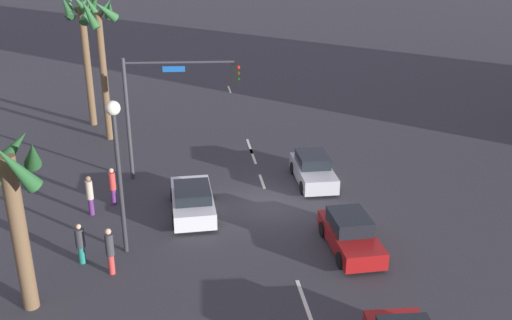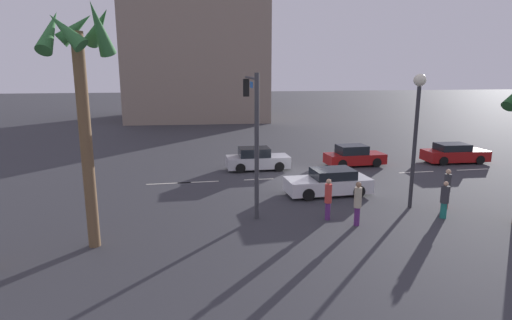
{
  "view_description": "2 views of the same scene",
  "coord_description": "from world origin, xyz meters",
  "px_view_note": "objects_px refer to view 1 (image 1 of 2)",
  "views": [
    {
      "loc": [
        -24.19,
        3.91,
        12.02
      ],
      "look_at": [
        2.57,
        0.35,
        1.33
      ],
      "focal_mm": 40.16,
      "sensor_mm": 36.0,
      "label": 1
    },
    {
      "loc": [
        7.3,
        24.0,
        6.44
      ],
      "look_at": [
        2.96,
        -0.26,
        1.16
      ],
      "focal_mm": 29.16,
      "sensor_mm": 36.0,
      "label": 2
    }
  ],
  "objects_px": {
    "pedestrian_3": "(90,194)",
    "palm_tree_2": "(100,36)",
    "traffic_signal": "(165,98)",
    "streetlamp": "(117,150)",
    "pedestrian_1": "(80,243)",
    "pedestrian_0": "(110,250)",
    "car_2": "(313,170)",
    "car_1": "(192,200)",
    "pedestrian_2": "(113,185)",
    "palm_tree_1": "(11,190)",
    "car_3": "(350,234)",
    "palm_tree_3": "(83,28)"
  },
  "relations": [
    {
      "from": "traffic_signal",
      "to": "palm_tree_2",
      "type": "xyz_separation_m",
      "value": [
        6.63,
        3.75,
        2.07
      ]
    },
    {
      "from": "car_3",
      "to": "pedestrian_1",
      "type": "height_order",
      "value": "pedestrian_1"
    },
    {
      "from": "traffic_signal",
      "to": "pedestrian_3",
      "type": "relative_size",
      "value": 3.33
    },
    {
      "from": "pedestrian_3",
      "to": "palm_tree_1",
      "type": "height_order",
      "value": "palm_tree_1"
    },
    {
      "from": "car_2",
      "to": "palm_tree_2",
      "type": "height_order",
      "value": "palm_tree_2"
    },
    {
      "from": "pedestrian_3",
      "to": "palm_tree_1",
      "type": "bearing_deg",
      "value": 170.58
    },
    {
      "from": "traffic_signal",
      "to": "palm_tree_3",
      "type": "bearing_deg",
      "value": 27.8
    },
    {
      "from": "pedestrian_1",
      "to": "car_1",
      "type": "bearing_deg",
      "value": -49.42
    },
    {
      "from": "car_3",
      "to": "pedestrian_0",
      "type": "height_order",
      "value": "pedestrian_0"
    },
    {
      "from": "pedestrian_3",
      "to": "pedestrian_1",
      "type": "bearing_deg",
      "value": -177.48
    },
    {
      "from": "streetlamp",
      "to": "pedestrian_3",
      "type": "xyz_separation_m",
      "value": [
        3.51,
        1.82,
        -3.38
      ]
    },
    {
      "from": "car_2",
      "to": "pedestrian_2",
      "type": "xyz_separation_m",
      "value": [
        -1.37,
        9.98,
        0.32
      ]
    },
    {
      "from": "pedestrian_0",
      "to": "traffic_signal",
      "type": "bearing_deg",
      "value": -13.13
    },
    {
      "from": "car_1",
      "to": "pedestrian_3",
      "type": "height_order",
      "value": "pedestrian_3"
    },
    {
      "from": "car_2",
      "to": "pedestrian_1",
      "type": "distance_m",
      "value": 12.55
    },
    {
      "from": "traffic_signal",
      "to": "pedestrian_1",
      "type": "xyz_separation_m",
      "value": [
        -8.09,
        3.33,
        -3.48
      ]
    },
    {
      "from": "pedestrian_1",
      "to": "traffic_signal",
      "type": "bearing_deg",
      "value": -22.39
    },
    {
      "from": "car_1",
      "to": "palm_tree_2",
      "type": "xyz_separation_m",
      "value": [
        10.93,
        4.84,
        5.79
      ]
    },
    {
      "from": "car_2",
      "to": "palm_tree_3",
      "type": "height_order",
      "value": "palm_tree_3"
    },
    {
      "from": "pedestrian_3",
      "to": "palm_tree_2",
      "type": "relative_size",
      "value": 0.22
    },
    {
      "from": "car_1",
      "to": "pedestrian_0",
      "type": "height_order",
      "value": "pedestrian_0"
    },
    {
      "from": "streetlamp",
      "to": "palm_tree_2",
      "type": "height_order",
      "value": "palm_tree_2"
    },
    {
      "from": "palm_tree_1",
      "to": "palm_tree_2",
      "type": "xyz_separation_m",
      "value": [
        17.5,
        -0.93,
        1.95
      ]
    },
    {
      "from": "car_1",
      "to": "pedestrian_1",
      "type": "bearing_deg",
      "value": 130.58
    },
    {
      "from": "pedestrian_1",
      "to": "pedestrian_3",
      "type": "bearing_deg",
      "value": 2.52
    },
    {
      "from": "pedestrian_2",
      "to": "pedestrian_0",
      "type": "bearing_deg",
      "value": -175.31
    },
    {
      "from": "pedestrian_1",
      "to": "pedestrian_2",
      "type": "distance_m",
      "value": 5.22
    },
    {
      "from": "palm_tree_2",
      "to": "pedestrian_0",
      "type": "bearing_deg",
      "value": -174.02
    },
    {
      "from": "streetlamp",
      "to": "car_2",
      "type": "bearing_deg",
      "value": -57.17
    },
    {
      "from": "palm_tree_1",
      "to": "traffic_signal",
      "type": "bearing_deg",
      "value": -23.26
    },
    {
      "from": "pedestrian_0",
      "to": "pedestrian_3",
      "type": "relative_size",
      "value": 1.0
    },
    {
      "from": "car_3",
      "to": "traffic_signal",
      "type": "relative_size",
      "value": 0.64
    },
    {
      "from": "streetlamp",
      "to": "pedestrian_3",
      "type": "bearing_deg",
      "value": 27.32
    },
    {
      "from": "car_3",
      "to": "pedestrian_0",
      "type": "xyz_separation_m",
      "value": [
        -0.63,
        9.47,
        0.38
      ]
    },
    {
      "from": "traffic_signal",
      "to": "streetlamp",
      "type": "bearing_deg",
      "value": 167.07
    },
    {
      "from": "car_1",
      "to": "pedestrian_3",
      "type": "xyz_separation_m",
      "value": [
        0.4,
        4.61,
        0.39
      ]
    },
    {
      "from": "car_3",
      "to": "pedestrian_2",
      "type": "relative_size",
      "value": 2.21
    },
    {
      "from": "pedestrian_0",
      "to": "pedestrian_1",
      "type": "distance_m",
      "value": 1.55
    },
    {
      "from": "pedestrian_0",
      "to": "pedestrian_3",
      "type": "xyz_separation_m",
      "value": [
        5.13,
        1.41,
        0.0
      ]
    },
    {
      "from": "palm_tree_3",
      "to": "palm_tree_2",
      "type": "bearing_deg",
      "value": -155.89
    },
    {
      "from": "traffic_signal",
      "to": "palm_tree_1",
      "type": "relative_size",
      "value": 0.98
    },
    {
      "from": "palm_tree_2",
      "to": "palm_tree_1",
      "type": "bearing_deg",
      "value": 176.97
    },
    {
      "from": "streetlamp",
      "to": "car_1",
      "type": "bearing_deg",
      "value": -41.88
    },
    {
      "from": "car_2",
      "to": "streetlamp",
      "type": "relative_size",
      "value": 0.66
    },
    {
      "from": "car_1",
      "to": "streetlamp",
      "type": "distance_m",
      "value": 5.63
    },
    {
      "from": "pedestrian_0",
      "to": "pedestrian_3",
      "type": "distance_m",
      "value": 5.32
    },
    {
      "from": "car_1",
      "to": "streetlamp",
      "type": "relative_size",
      "value": 0.71
    },
    {
      "from": "streetlamp",
      "to": "palm_tree_1",
      "type": "relative_size",
      "value": 0.97
    },
    {
      "from": "pedestrian_0",
      "to": "pedestrian_1",
      "type": "relative_size",
      "value": 1.13
    },
    {
      "from": "streetlamp",
      "to": "pedestrian_2",
      "type": "relative_size",
      "value": 3.41
    }
  ]
}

